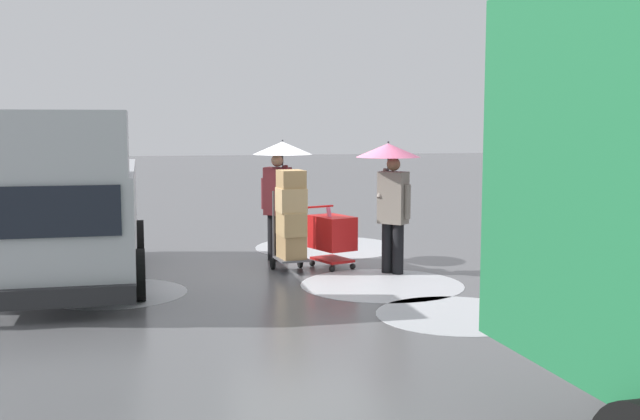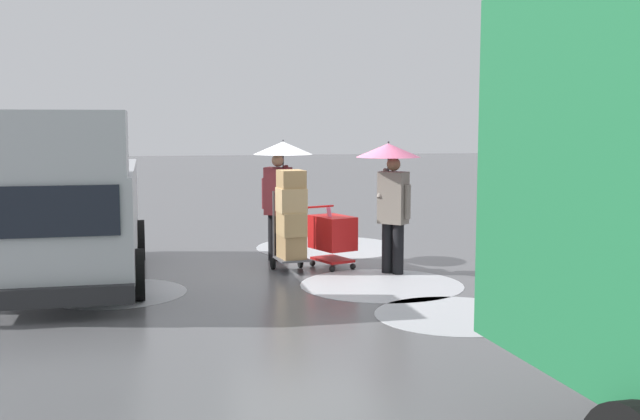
% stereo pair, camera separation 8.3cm
% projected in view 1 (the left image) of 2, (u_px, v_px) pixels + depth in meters
% --- Properties ---
extents(ground_plane, '(90.00, 90.00, 0.00)m').
position_uv_depth(ground_plane, '(305.00, 269.00, 13.05)').
color(ground_plane, '#5B5B5E').
extents(slush_patch_near_cluster, '(2.87, 2.87, 0.01)m').
position_uv_depth(slush_patch_near_cluster, '(328.00, 247.00, 15.30)').
color(slush_patch_near_cluster, silver).
rests_on(slush_patch_near_cluster, ground).
extents(slush_patch_under_van, '(2.09, 2.09, 0.01)m').
position_uv_depth(slush_patch_under_van, '(457.00, 315.00, 9.94)').
color(slush_patch_under_van, silver).
rests_on(slush_patch_under_van, ground).
extents(slush_patch_mid_street, '(2.04, 2.04, 0.01)m').
position_uv_depth(slush_patch_mid_street, '(116.00, 293.00, 11.18)').
color(slush_patch_mid_street, '#ADAFB5').
rests_on(slush_patch_mid_street, ground).
extents(slush_patch_far_side, '(2.48, 2.48, 0.01)m').
position_uv_depth(slush_patch_far_side, '(382.00, 284.00, 11.78)').
color(slush_patch_far_side, silver).
rests_on(slush_patch_far_side, ground).
extents(cargo_van_parked_right, '(2.22, 5.35, 2.60)m').
position_uv_depth(cargo_van_parked_right, '(68.00, 207.00, 11.69)').
color(cargo_van_parked_right, '#B7BABF').
rests_on(cargo_van_parked_right, ground).
extents(shopping_cart_vendor, '(0.80, 0.96, 1.04)m').
position_uv_depth(shopping_cart_vendor, '(332.00, 234.00, 13.09)').
color(shopping_cart_vendor, red).
rests_on(shopping_cart_vendor, ground).
extents(hand_dolly_boxes, '(0.57, 0.75, 1.68)m').
position_uv_depth(hand_dolly_boxes, '(291.00, 216.00, 12.71)').
color(hand_dolly_boxes, '#515156').
rests_on(hand_dolly_boxes, ground).
extents(pedestrian_pink_side, '(1.04, 1.04, 2.15)m').
position_uv_depth(pedestrian_pink_side, '(280.00, 172.00, 13.64)').
color(pedestrian_pink_side, black).
rests_on(pedestrian_pink_side, ground).
extents(pedestrian_black_side, '(1.04, 1.04, 2.15)m').
position_uv_depth(pedestrian_black_side, '(390.00, 176.00, 12.52)').
color(pedestrian_black_side, black).
rests_on(pedestrian_black_side, ground).
extents(street_lamp, '(0.28, 0.28, 3.86)m').
position_uv_depth(street_lamp, '(614.00, 128.00, 9.94)').
color(street_lamp, '#2D2D33').
rests_on(street_lamp, ground).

